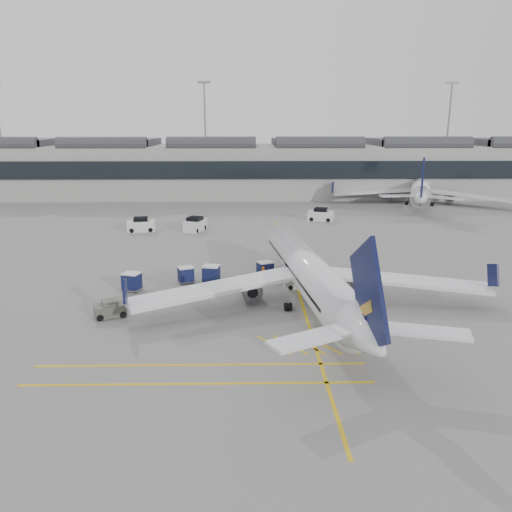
{
  "coord_description": "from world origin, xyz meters",
  "views": [
    {
      "loc": [
        5.11,
        -40.24,
        15.49
      ],
      "look_at": [
        5.92,
        3.15,
        4.0
      ],
      "focal_mm": 35.0,
      "sensor_mm": 36.0,
      "label": 1
    }
  ],
  "objects_px": {
    "belt_loader": "(304,281)",
    "ramp_agent_b": "(249,283)",
    "pushback_tug": "(110,309)",
    "baggage_cart_a": "(265,269)",
    "airliner_main": "(309,274)",
    "ramp_agent_a": "(263,275)"
  },
  "relations": [
    {
      "from": "belt_loader",
      "to": "pushback_tug",
      "type": "height_order",
      "value": "belt_loader"
    },
    {
      "from": "baggage_cart_a",
      "to": "ramp_agent_b",
      "type": "height_order",
      "value": "baggage_cart_a"
    },
    {
      "from": "belt_loader",
      "to": "baggage_cart_a",
      "type": "bearing_deg",
      "value": 134.9
    },
    {
      "from": "airliner_main",
      "to": "pushback_tug",
      "type": "bearing_deg",
      "value": -176.89
    },
    {
      "from": "ramp_agent_b",
      "to": "ramp_agent_a",
      "type": "bearing_deg",
      "value": -143.77
    },
    {
      "from": "belt_loader",
      "to": "airliner_main",
      "type": "bearing_deg",
      "value": -93.73
    },
    {
      "from": "belt_loader",
      "to": "baggage_cart_a",
      "type": "distance_m",
      "value": 4.98
    },
    {
      "from": "baggage_cart_a",
      "to": "ramp_agent_b",
      "type": "bearing_deg",
      "value": -134.75
    },
    {
      "from": "ramp_agent_b",
      "to": "pushback_tug",
      "type": "height_order",
      "value": "ramp_agent_b"
    },
    {
      "from": "baggage_cart_a",
      "to": "ramp_agent_b",
      "type": "distance_m",
      "value": 4.82
    },
    {
      "from": "ramp_agent_b",
      "to": "pushback_tug",
      "type": "bearing_deg",
      "value": 3.6
    },
    {
      "from": "airliner_main",
      "to": "ramp_agent_a",
      "type": "bearing_deg",
      "value": 115.6
    },
    {
      "from": "airliner_main",
      "to": "baggage_cart_a",
      "type": "relative_size",
      "value": 17.46
    },
    {
      "from": "baggage_cart_a",
      "to": "pushback_tug",
      "type": "height_order",
      "value": "baggage_cart_a"
    },
    {
      "from": "airliner_main",
      "to": "ramp_agent_b",
      "type": "xyz_separation_m",
      "value": [
        -5.37,
        3.27,
        -1.93
      ]
    },
    {
      "from": "airliner_main",
      "to": "baggage_cart_a",
      "type": "distance_m",
      "value": 8.76
    },
    {
      "from": "airliner_main",
      "to": "pushback_tug",
      "type": "xyz_separation_m",
      "value": [
        -16.87,
        -2.99,
        -2.1
      ]
    },
    {
      "from": "baggage_cart_a",
      "to": "pushback_tug",
      "type": "bearing_deg",
      "value": -164.44
    },
    {
      "from": "belt_loader",
      "to": "ramp_agent_b",
      "type": "distance_m",
      "value": 5.56
    },
    {
      "from": "ramp_agent_a",
      "to": "baggage_cart_a",
      "type": "bearing_deg",
      "value": 46.79
    },
    {
      "from": "belt_loader",
      "to": "ramp_agent_b",
      "type": "relative_size",
      "value": 3.13
    },
    {
      "from": "belt_loader",
      "to": "ramp_agent_b",
      "type": "bearing_deg",
      "value": -170.91
    }
  ]
}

